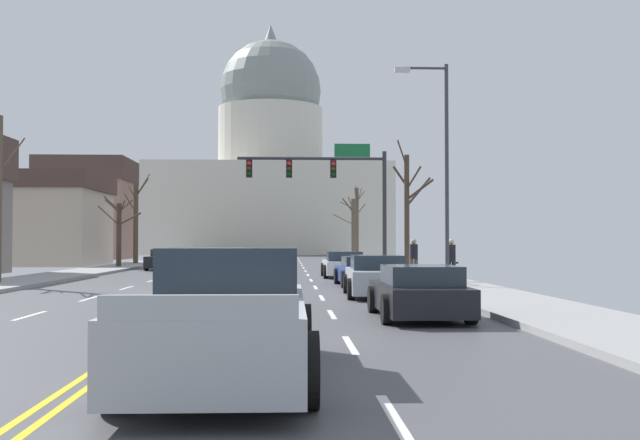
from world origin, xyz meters
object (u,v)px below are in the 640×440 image
at_px(sedan_oncoming_00, 166,260).
at_px(bicycle_parked, 455,274).
at_px(pickup_truck_near_04, 227,319).
at_px(sedan_oncoming_01, 190,256).
at_px(signal_gantry, 332,179).
at_px(sedan_near_00, 343,265).
at_px(street_lamp_right, 440,155).
at_px(sedan_near_03, 419,293).
at_px(pedestrian_00, 451,258).
at_px(sedan_near_02, 376,277).
at_px(sedan_near_01, 364,272).
at_px(pedestrian_01, 414,256).

relative_size(sedan_oncoming_00, bicycle_parked, 2.56).
distance_m(pickup_truck_near_04, sedan_oncoming_01, 48.96).
distance_m(signal_gantry, bicycle_parked, 13.19).
height_order(sedan_near_00, sedan_oncoming_01, sedan_near_00).
height_order(sedan_near_00, sedan_oncoming_00, sedan_oncoming_00).
xyz_separation_m(street_lamp_right, sedan_near_03, (-2.57, -10.05, -4.26)).
relative_size(pickup_truck_near_04, pedestrian_00, 3.29).
bearing_deg(sedan_oncoming_00, sedan_near_00, -44.87).
height_order(sedan_oncoming_00, pedestrian_00, pedestrian_00).
xyz_separation_m(sedan_oncoming_01, bicycle_parked, (13.80, -30.21, -0.08)).
bearing_deg(sedan_near_02, street_lamp_right, 50.68).
distance_m(signal_gantry, sedan_near_02, 16.71).
relative_size(sedan_near_01, pickup_truck_near_04, 0.78).
relative_size(sedan_oncoming_00, pedestrian_00, 2.70).
distance_m(sedan_oncoming_00, pedestrian_01, 19.15).
relative_size(street_lamp_right, sedan_near_03, 1.89).
bearing_deg(bicycle_parked, sedan_near_02, -128.45).
distance_m(signal_gantry, sedan_near_00, 5.67).
bearing_deg(street_lamp_right, signal_gantry, 104.00).
xyz_separation_m(pedestrian_00, bicycle_parked, (-0.27, -1.84, -0.58)).
xyz_separation_m(signal_gantry, bicycle_parked, (3.94, -11.74, -4.54)).
height_order(sedan_near_00, pedestrian_00, pedestrian_00).
bearing_deg(sedan_near_01, bicycle_parked, -21.13).
bearing_deg(sedan_oncoming_01, pedestrian_01, -63.54).
distance_m(sedan_near_02, pedestrian_01, 8.94).
bearing_deg(sedan_near_01, sedan_near_03, -90.22).
bearing_deg(sedan_oncoming_00, pickup_truck_near_04, -79.64).
distance_m(sedan_near_01, sedan_oncoming_00, 20.00).
distance_m(street_lamp_right, sedan_near_01, 5.49).
xyz_separation_m(pedestrian_00, pedestrian_01, (-1.11, 2.32, 0.01)).
bearing_deg(sedan_near_03, pedestrian_00, 74.49).
xyz_separation_m(sedan_near_00, pickup_truck_near_04, (-3.45, -26.51, 0.15)).
bearing_deg(sedan_oncoming_00, sedan_oncoming_01, 90.47).
distance_m(sedan_near_01, pickup_truck_near_04, 19.90).
bearing_deg(signal_gantry, sedan_near_00, -83.95).
height_order(sedan_near_03, bicycle_parked, sedan_near_03).
bearing_deg(sedan_oncoming_01, street_lamp_right, -67.33).
relative_size(sedan_near_01, bicycle_parked, 2.45).
relative_size(sedan_near_00, sedan_near_01, 1.05).
relative_size(signal_gantry, pedestrian_00, 4.71).
height_order(street_lamp_right, sedan_near_01, street_lamp_right).
distance_m(street_lamp_right, bicycle_parked, 4.53).
height_order(pickup_truck_near_04, pedestrian_00, pedestrian_00).
bearing_deg(sedan_oncoming_00, sedan_near_01, -58.56).
bearing_deg(street_lamp_right, pedestrian_00, 70.53).
relative_size(sedan_near_01, sedan_oncoming_01, 0.92).
bearing_deg(sedan_near_03, sedan_near_01, 89.78).
height_order(sedan_oncoming_01, pedestrian_00, pedestrian_00).
relative_size(street_lamp_right, sedan_near_02, 1.70).
bearing_deg(sedan_near_02, sedan_near_03, -88.71).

